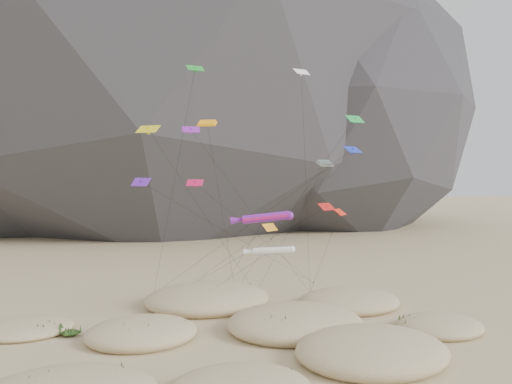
# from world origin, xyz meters

# --- Properties ---
(ground) EXTENTS (500.00, 500.00, 0.00)m
(ground) POSITION_xyz_m (0.00, 0.00, 0.00)
(ground) COLOR #CCB789
(ground) RESTS_ON ground
(rock_headland) EXTENTS (226.37, 148.64, 177.50)m
(rock_headland) POSITION_xyz_m (6.37, 118.72, 72.68)
(rock_headland) COLOR black
(rock_headland) RESTS_ON ground
(dunes) EXTENTS (52.63, 38.40, 3.63)m
(dunes) POSITION_xyz_m (-0.48, 4.69, 0.71)
(dunes) COLOR #CCB789
(dunes) RESTS_ON ground
(dune_grass) EXTENTS (39.51, 30.28, 1.46)m
(dune_grass) POSITION_xyz_m (-1.52, 3.09, 0.83)
(dune_grass) COLOR black
(dune_grass) RESTS_ON ground
(kite_stakes) EXTENTS (24.35, 7.10, 0.30)m
(kite_stakes) POSITION_xyz_m (2.15, 24.22, 0.15)
(kite_stakes) COLOR #3F2D1E
(kite_stakes) RESTS_ON ground
(rainbow_tube_kite) EXTENTS (7.20, 16.29, 12.70)m
(rainbow_tube_kite) POSITION_xyz_m (2.36, 9.78, 11.88)
(rainbow_tube_kite) COLOR red
(rainbow_tube_kite) RESTS_ON ground
(white_tube_kite) EXTENTS (8.81, 14.85, 9.06)m
(white_tube_kite) POSITION_xyz_m (2.37, 7.21, 8.48)
(white_tube_kite) COLOR white
(white_tube_kite) RESTS_ON ground
(orange_parafoil) EXTENTS (8.05, 15.58, 23.45)m
(orange_parafoil) POSITION_xyz_m (-3.26, 14.47, 22.66)
(orange_parafoil) COLOR #FFA40D
(orange_parafoil) RESTS_ON ground
(multi_parafoil) EXTENTS (4.15, 18.10, 18.59)m
(multi_parafoil) POSITION_xyz_m (9.62, 9.22, 17.89)
(multi_parafoil) COLOR red
(multi_parafoil) RESTS_ON ground
(delta_kites) EXTENTS (28.18, 23.60, 29.84)m
(delta_kites) POSITION_xyz_m (1.67, 10.35, 18.81)
(delta_kites) COLOR green
(delta_kites) RESTS_ON ground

